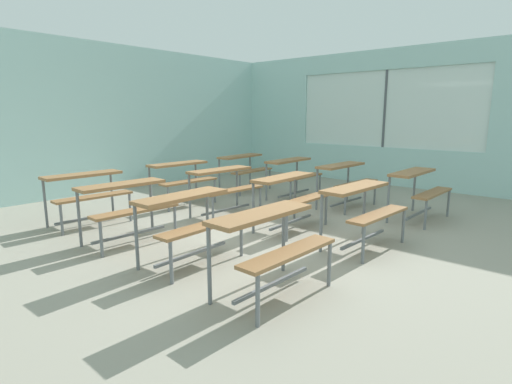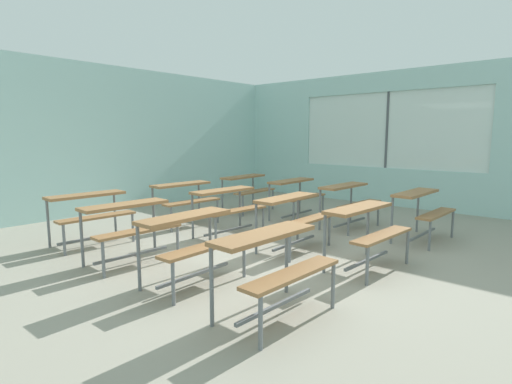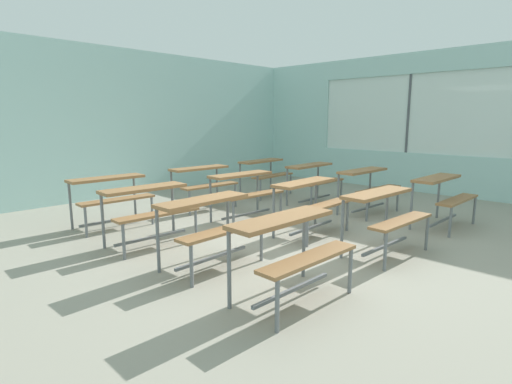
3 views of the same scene
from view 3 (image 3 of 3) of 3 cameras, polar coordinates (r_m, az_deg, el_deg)
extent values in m
cube|color=gray|center=(5.29, 2.88, -7.46)|extent=(10.00, 9.00, 0.05)
cube|color=#A8D1CC|center=(8.68, -20.32, 9.15)|extent=(10.00, 0.12, 3.00)
cube|color=#A8D1CC|center=(9.47, 23.25, 2.48)|extent=(0.12, 9.00, 0.85)
cube|color=#A8D1CC|center=(9.47, 24.31, 16.69)|extent=(0.12, 9.00, 0.45)
cube|color=#A8D1CC|center=(11.15, 6.19, 10.91)|extent=(0.12, 1.90, 1.70)
cube|color=silver|center=(9.59, 20.98, 10.37)|extent=(0.02, 4.20, 1.70)
cube|color=#4C5156|center=(9.59, 20.98, 10.37)|extent=(0.06, 0.05, 1.70)
cube|color=olive|center=(3.55, 3.69, -3.92)|extent=(1.11, 0.35, 0.04)
cube|color=olive|center=(3.44, 7.66, -9.36)|extent=(1.11, 0.25, 0.03)
cylinder|color=slate|center=(3.42, -3.87, -10.81)|extent=(0.04, 0.04, 0.72)
cylinder|color=slate|center=(4.11, 6.85, -7.20)|extent=(0.04, 0.04, 0.72)
cylinder|color=slate|center=(3.12, 3.05, -15.84)|extent=(0.04, 0.04, 0.44)
cylinder|color=slate|center=(3.85, 13.31, -10.82)|extent=(0.04, 0.04, 0.44)
cube|color=slate|center=(3.67, 5.25, -13.72)|extent=(1.00, 0.06, 0.03)
cube|color=olive|center=(4.98, 16.99, -0.20)|extent=(1.11, 0.37, 0.04)
cube|color=olive|center=(4.89, 20.06, -3.93)|extent=(1.11, 0.27, 0.03)
cylinder|color=slate|center=(4.71, 12.22, -5.05)|extent=(0.04, 0.04, 0.72)
cylinder|color=slate|center=(5.54, 18.13, -3.00)|extent=(0.04, 0.04, 0.72)
cylinder|color=slate|center=(4.48, 17.99, -8.02)|extent=(0.04, 0.04, 0.44)
cylinder|color=slate|center=(5.35, 23.22, -5.37)|extent=(0.04, 0.04, 0.44)
cube|color=slate|center=(5.06, 17.99, -7.33)|extent=(1.00, 0.08, 0.03)
cube|color=olive|center=(6.54, 24.43, 1.78)|extent=(1.11, 0.34, 0.04)
cube|color=olive|center=(6.48, 26.88, -1.00)|extent=(1.10, 0.24, 0.03)
cylinder|color=slate|center=(6.20, 21.32, -1.81)|extent=(0.04, 0.04, 0.72)
cylinder|color=slate|center=(7.11, 24.60, -0.55)|extent=(0.04, 0.04, 0.72)
cylinder|color=slate|center=(6.04, 26.00, -3.84)|extent=(0.04, 0.04, 0.44)
cylinder|color=slate|center=(6.97, 28.74, -2.27)|extent=(0.04, 0.04, 0.44)
cube|color=slate|center=(6.61, 25.16, -3.68)|extent=(1.00, 0.05, 0.03)
cube|color=olive|center=(4.39, -7.60, -1.21)|extent=(1.11, 0.35, 0.04)
cube|color=olive|center=(4.22, -4.70, -5.54)|extent=(1.10, 0.25, 0.03)
cylinder|color=slate|center=(4.30, -13.84, -6.63)|extent=(0.04, 0.04, 0.72)
cylinder|color=slate|center=(4.89, -4.05, -4.25)|extent=(0.04, 0.04, 0.72)
cylinder|color=slate|center=(3.92, -9.21, -10.32)|extent=(0.04, 0.04, 0.44)
cylinder|color=slate|center=(4.56, 0.76, -7.15)|extent=(0.04, 0.04, 0.44)
cube|color=slate|center=(4.45, -6.23, -9.30)|extent=(1.00, 0.06, 0.03)
cube|color=olive|center=(5.60, 6.94, 1.34)|extent=(1.11, 0.35, 0.04)
cube|color=olive|center=(5.48, 9.61, -1.92)|extent=(1.11, 0.25, 0.03)
cylinder|color=slate|center=(5.37, 2.54, -2.92)|extent=(0.04, 0.04, 0.72)
cylinder|color=slate|center=(6.15, 8.50, -1.29)|extent=(0.04, 0.04, 0.72)
cylinder|color=slate|center=(5.08, 7.32, -5.40)|extent=(0.04, 0.04, 0.44)
cylinder|color=slate|center=(5.90, 12.91, -3.33)|extent=(0.04, 0.04, 0.44)
cube|color=slate|center=(5.66, 7.96, -5.03)|extent=(1.00, 0.06, 0.03)
cube|color=olive|center=(7.07, 15.01, 2.94)|extent=(1.11, 0.36, 0.04)
cube|color=olive|center=(6.95, 17.15, 0.37)|extent=(1.11, 0.26, 0.03)
cylinder|color=slate|center=(6.78, 11.65, -0.30)|extent=(0.04, 0.04, 0.72)
cylinder|color=slate|center=(7.61, 15.95, 0.67)|extent=(0.04, 0.04, 0.72)
cylinder|color=slate|center=(6.52, 15.57, -2.16)|extent=(0.04, 0.04, 0.44)
cylinder|color=slate|center=(7.38, 19.57, -0.93)|extent=(0.04, 0.04, 0.44)
cube|color=slate|center=(7.10, 15.74, -2.14)|extent=(1.00, 0.07, 0.03)
cube|color=olive|center=(5.29, -15.73, 0.49)|extent=(1.11, 0.36, 0.04)
cube|color=olive|center=(5.07, -13.87, -3.07)|extent=(1.11, 0.26, 0.03)
cylinder|color=slate|center=(5.29, -21.04, -3.83)|extent=(0.04, 0.04, 0.72)
cylinder|color=slate|center=(5.73, -11.80, -2.28)|extent=(0.04, 0.04, 0.72)
cylinder|color=slate|center=(4.83, -18.38, -6.69)|extent=(0.04, 0.04, 0.44)
cylinder|color=slate|center=(5.31, -8.59, -4.72)|extent=(0.04, 0.04, 0.44)
cube|color=slate|center=(5.31, -14.68, -6.30)|extent=(1.00, 0.07, 0.03)
cube|color=olive|center=(6.36, -2.20, 2.49)|extent=(1.12, 0.38, 0.04)
cube|color=olive|center=(6.17, -0.24, -0.38)|extent=(1.11, 0.28, 0.03)
cylinder|color=slate|center=(6.22, -6.51, -1.11)|extent=(0.04, 0.04, 0.72)
cylinder|color=slate|center=(6.85, 0.21, 0.02)|extent=(0.04, 0.04, 0.72)
cylinder|color=slate|center=(5.83, -3.25, -3.26)|extent=(0.04, 0.04, 0.44)
cylinder|color=slate|center=(6.50, 3.54, -1.83)|extent=(0.04, 0.04, 0.44)
cube|color=slate|center=(6.37, -1.34, -3.16)|extent=(1.00, 0.08, 0.03)
cube|color=olive|center=(7.68, 7.65, 3.78)|extent=(1.11, 0.34, 0.04)
cube|color=olive|center=(7.54, 9.58, 1.45)|extent=(1.10, 0.24, 0.03)
cylinder|color=slate|center=(7.42, 4.46, 0.79)|extent=(0.04, 0.04, 0.72)
cylinder|color=slate|center=(8.21, 8.82, 1.64)|extent=(0.04, 0.04, 0.72)
cylinder|color=slate|center=(7.12, 7.91, -0.83)|extent=(0.04, 0.04, 0.44)
cylinder|color=slate|center=(7.94, 12.07, 0.21)|extent=(0.04, 0.04, 0.44)
cube|color=slate|center=(7.69, 8.39, -0.90)|extent=(1.00, 0.05, 0.03)
cube|color=olive|center=(6.36, -20.56, 1.84)|extent=(1.11, 0.37, 0.04)
cube|color=olive|center=(6.12, -19.21, -1.06)|extent=(1.11, 0.27, 0.03)
cylinder|color=slate|center=(6.38, -24.98, -1.75)|extent=(0.04, 0.04, 0.72)
cylinder|color=slate|center=(6.75, -16.95, -0.59)|extent=(0.04, 0.04, 0.72)
cylinder|color=slate|center=(5.90, -23.13, -3.93)|extent=(0.04, 0.04, 0.44)
cylinder|color=slate|center=(6.30, -14.62, -2.54)|extent=(0.04, 0.04, 0.44)
cube|color=slate|center=(6.35, -19.71, -3.83)|extent=(1.00, 0.07, 0.03)
cube|color=olive|center=(7.26, -8.11, 3.39)|extent=(1.11, 0.37, 0.04)
cube|color=olive|center=(7.04, -6.55, 0.90)|extent=(1.11, 0.27, 0.03)
cylinder|color=slate|center=(7.16, -11.95, 0.25)|extent=(0.04, 0.04, 0.72)
cylinder|color=slate|center=(7.72, -5.61, 1.15)|extent=(0.04, 0.04, 0.72)
cylinder|color=slate|center=(6.73, -9.47, -1.53)|extent=(0.04, 0.04, 0.44)
cylinder|color=slate|center=(7.32, -2.96, -0.43)|extent=(0.04, 0.04, 0.44)
cube|color=slate|center=(7.25, -7.35, -1.58)|extent=(1.00, 0.08, 0.03)
cube|color=olive|center=(8.41, 0.73, 4.45)|extent=(1.12, 0.38, 0.04)
cube|color=olive|center=(8.25, 2.42, 2.36)|extent=(1.11, 0.28, 0.03)
cylinder|color=slate|center=(8.18, -2.29, 1.73)|extent=(0.04, 0.04, 0.72)
cylinder|color=slate|center=(8.93, 2.12, 2.46)|extent=(0.04, 0.04, 0.72)
cylinder|color=slate|center=(7.84, 0.65, 0.32)|extent=(0.04, 0.04, 0.44)
cylinder|color=slate|center=(8.62, 4.96, 1.20)|extent=(0.04, 0.04, 0.44)
cube|color=slate|center=(8.41, 1.45, 0.18)|extent=(1.00, 0.08, 0.03)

